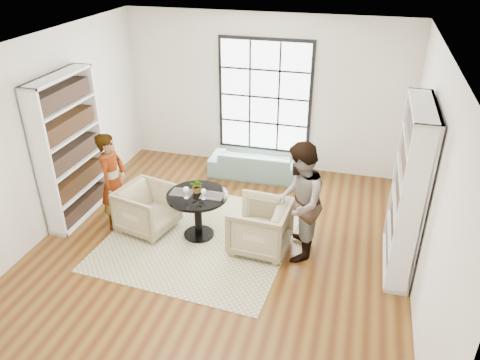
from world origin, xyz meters
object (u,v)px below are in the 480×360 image
(flower_centerpiece, at_px, (197,186))
(armchair_left, at_px, (148,209))
(sofa, at_px, (256,163))
(armchair_right, at_px, (260,227))
(wine_glass_right, at_px, (203,192))
(wine_glass_left, at_px, (186,190))
(person_right, at_px, (299,202))
(pedestal_table, at_px, (198,206))
(person_left, at_px, (113,181))

(flower_centerpiece, bearing_deg, armchair_left, -173.55)
(sofa, relative_size, armchair_left, 2.20)
(armchair_right, bearing_deg, armchair_left, -87.67)
(armchair_left, distance_m, armchair_right, 1.84)
(sofa, bearing_deg, wine_glass_right, 82.25)
(armchair_right, xyz_separation_m, wine_glass_left, (-1.12, -0.07, 0.50))
(armchair_left, xyz_separation_m, armchair_right, (1.84, -0.04, 0.01))
(person_right, relative_size, wine_glass_left, 9.36)
(armchair_right, relative_size, person_right, 0.48)
(person_right, bearing_deg, pedestal_table, -95.88)
(wine_glass_right, xyz_separation_m, flower_centerpiece, (-0.15, 0.16, -0.01))
(wine_glass_right, distance_m, flower_centerpiece, 0.22)
(pedestal_table, height_order, armchair_left, same)
(sofa, relative_size, person_right, 1.01)
(person_left, distance_m, flower_centerpiece, 1.38)
(person_left, distance_m, person_right, 2.94)
(person_left, distance_m, wine_glass_left, 1.27)
(pedestal_table, relative_size, armchair_right, 1.10)
(person_right, bearing_deg, armchair_left, -94.32)
(person_right, bearing_deg, person_left, -94.12)
(sofa, relative_size, wine_glass_right, 10.53)
(pedestal_table, xyz_separation_m, wine_glass_left, (-0.12, -0.14, 0.34))
(person_right, xyz_separation_m, wine_glass_right, (-1.41, -0.02, -0.02))
(armchair_left, bearing_deg, sofa, -15.42)
(armchair_right, bearing_deg, sofa, -161.68)
(wine_glass_left, relative_size, wine_glass_right, 1.11)
(person_right, height_order, wine_glass_left, person_right)
(flower_centerpiece, bearing_deg, person_right, -5.00)
(armchair_right, height_order, person_left, person_left)
(person_right, xyz_separation_m, flower_centerpiece, (-1.56, 0.14, -0.03))
(sofa, bearing_deg, pedestal_table, 78.53)
(armchair_left, xyz_separation_m, person_left, (-0.55, 0.00, 0.43))
(armchair_left, xyz_separation_m, wine_glass_left, (0.72, -0.11, 0.51))
(armchair_right, bearing_deg, person_left, -87.36)
(person_left, relative_size, wine_glass_left, 8.37)
(pedestal_table, bearing_deg, wine_glass_left, -130.82)
(flower_centerpiece, bearing_deg, armchair_right, -7.69)
(wine_glass_left, height_order, flower_centerpiece, flower_centerpiece)
(pedestal_table, distance_m, sofa, 2.29)
(armchair_left, bearing_deg, armchair_right, -78.17)
(armchair_left, height_order, wine_glass_right, wine_glass_right)
(person_right, xyz_separation_m, wine_glass_left, (-1.67, -0.07, -0.01))
(pedestal_table, relative_size, person_left, 0.58)
(wine_glass_right, bearing_deg, wine_glass_left, -170.18)
(sofa, bearing_deg, armchair_right, 103.25)
(wine_glass_right, bearing_deg, sofa, 83.63)
(pedestal_table, distance_m, armchair_left, 0.85)
(armchair_left, relative_size, flower_centerpiece, 3.61)
(sofa, bearing_deg, wine_glass_left, 76.32)
(person_left, relative_size, wine_glass_right, 9.32)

